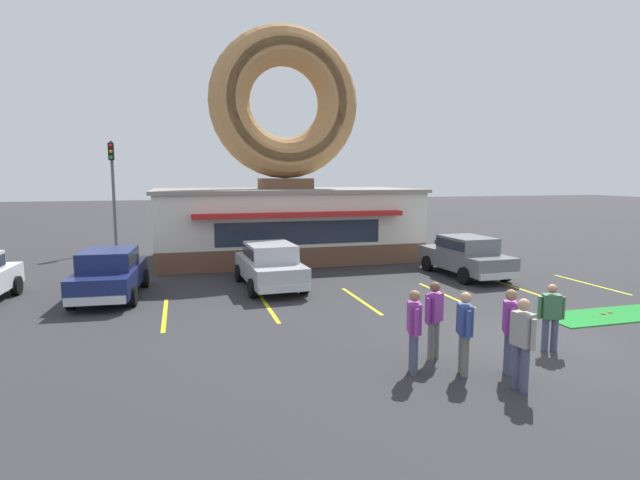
{
  "coord_description": "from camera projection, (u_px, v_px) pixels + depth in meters",
  "views": [
    {
      "loc": [
        -7.86,
        -9.66,
        3.93
      ],
      "look_at": [
        -3.74,
        5.0,
        2.0
      ],
      "focal_mm": 28.0,
      "sensor_mm": 36.0,
      "label": 1
    }
  ],
  "objects": [
    {
      "name": "parking_stripe_centre",
      "position": [
        444.0,
        294.0,
        16.77
      ],
      "size": [
        0.12,
        3.6,
        0.01
      ],
      "primitive_type": "cube",
      "color": "yellow",
      "rests_on": "ground"
    },
    {
      "name": "golf_ball",
      "position": [
        593.0,
        315.0,
        14.07
      ],
      "size": [
        0.04,
        0.04,
        0.04
      ],
      "primitive_type": "sphere",
      "color": "white",
      "rests_on": "putting_mat"
    },
    {
      "name": "parking_stripe_mid_right",
      "position": [
        521.0,
        289.0,
        17.57
      ],
      "size": [
        0.12,
        3.6,
        0.01
      ],
      "primitive_type": "cube",
      "color": "yellow",
      "rests_on": "ground"
    },
    {
      "name": "parking_stripe_far_left",
      "position": [
        165.0,
        314.0,
        14.35
      ],
      "size": [
        0.12,
        3.6,
        0.01
      ],
      "primitive_type": "cube",
      "color": "yellow",
      "rests_on": "ground"
    },
    {
      "name": "pedestrian_leather_jacket_man",
      "position": [
        434.0,
        316.0,
        10.73
      ],
      "size": [
        0.52,
        0.41,
        1.71
      ],
      "color": "slate",
      "rests_on": "ground"
    },
    {
      "name": "trash_bin",
      "position": [
        440.0,
        250.0,
        23.59
      ],
      "size": [
        0.57,
        0.57,
        0.97
      ],
      "color": "#232833",
      "rests_on": "ground"
    },
    {
      "name": "parking_stripe_left",
      "position": [
        268.0,
        307.0,
        15.16
      ],
      "size": [
        0.12,
        3.6,
        0.01
      ],
      "primitive_type": "cube",
      "color": "yellow",
      "rests_on": "ground"
    },
    {
      "name": "pedestrian_crossing_woman",
      "position": [
        551.0,
        315.0,
        11.23
      ],
      "size": [
        0.56,
        0.36,
        1.55
      ],
      "color": "#474C66",
      "rests_on": "ground"
    },
    {
      "name": "pedestrian_clipboard_woman",
      "position": [
        510.0,
        327.0,
        9.92
      ],
      "size": [
        0.39,
        0.54,
        1.73
      ],
      "color": "#474C66",
      "rests_on": "ground"
    },
    {
      "name": "putting_mat",
      "position": [
        608.0,
        316.0,
        14.16
      ],
      "size": [
        3.85,
        1.45,
        0.03
      ],
      "primitive_type": "cube",
      "color": "#1E842D",
      "rests_on": "ground"
    },
    {
      "name": "parking_stripe_mid_left",
      "position": [
        361.0,
        300.0,
        15.96
      ],
      "size": [
        0.12,
        3.6,
        0.01
      ],
      "primitive_type": "cube",
      "color": "yellow",
      "rests_on": "ground"
    },
    {
      "name": "car_navy",
      "position": [
        110.0,
        271.0,
        16.24
      ],
      "size": [
        2.2,
        4.66,
        1.6
      ],
      "color": "navy",
      "rests_on": "ground"
    },
    {
      "name": "traffic_light_pole",
      "position": [
        113.0,
        181.0,
        26.35
      ],
      "size": [
        0.28,
        0.47,
        5.8
      ],
      "color": "#595B60",
      "rests_on": "ground"
    },
    {
      "name": "pedestrian_beanie_man",
      "position": [
        464.0,
        329.0,
        9.88
      ],
      "size": [
        0.34,
        0.58,
        1.68
      ],
      "color": "slate",
      "rests_on": "ground"
    },
    {
      "name": "parking_stripe_right",
      "position": [
        590.0,
        284.0,
        18.38
      ],
      "size": [
        0.12,
        3.6,
        0.01
      ],
      "primitive_type": "cube",
      "color": "yellow",
      "rests_on": "ground"
    },
    {
      "name": "donut_shop_building",
      "position": [
        285.0,
        181.0,
        23.88
      ],
      "size": [
        12.3,
        6.75,
        10.96
      ],
      "color": "brown",
      "rests_on": "ground"
    },
    {
      "name": "ground_plane",
      "position": [
        529.0,
        344.0,
        11.83
      ],
      "size": [
        160.0,
        160.0,
        0.0
      ],
      "primitive_type": "plane",
      "color": "#2D2D30"
    },
    {
      "name": "mini_donut_mid_centre",
      "position": [
        603.0,
        314.0,
        14.25
      ],
      "size": [
        0.13,
        0.13,
        0.04
      ],
      "primitive_type": "torus",
      "color": "#D17F47",
      "rests_on": "putting_mat"
    },
    {
      "name": "pedestrian_blue_sweater_man",
      "position": [
        414.0,
        327.0,
        9.95
      ],
      "size": [
        0.34,
        0.57,
        1.7
      ],
      "color": "#474C66",
      "rests_on": "ground"
    },
    {
      "name": "car_silver",
      "position": [
        270.0,
        263.0,
        17.73
      ],
      "size": [
        2.14,
        4.63,
        1.6
      ],
      "color": "#B2B5BA",
      "rests_on": "ground"
    },
    {
      "name": "car_grey",
      "position": [
        465.0,
        255.0,
        19.76
      ],
      "size": [
        2.07,
        4.6,
        1.6
      ],
      "color": "slate",
      "rests_on": "ground"
    },
    {
      "name": "pedestrian_hooded_kid",
      "position": [
        522.0,
        340.0,
        9.13
      ],
      "size": [
        0.29,
        0.59,
        1.74
      ],
      "color": "#474C66",
      "rests_on": "ground"
    },
    {
      "name": "mini_donut_near_right",
      "position": [
        610.0,
        312.0,
        14.39
      ],
      "size": [
        0.13,
        0.13,
        0.04
      ],
      "primitive_type": "torus",
      "color": "#D17F47",
      "rests_on": "putting_mat"
    }
  ]
}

